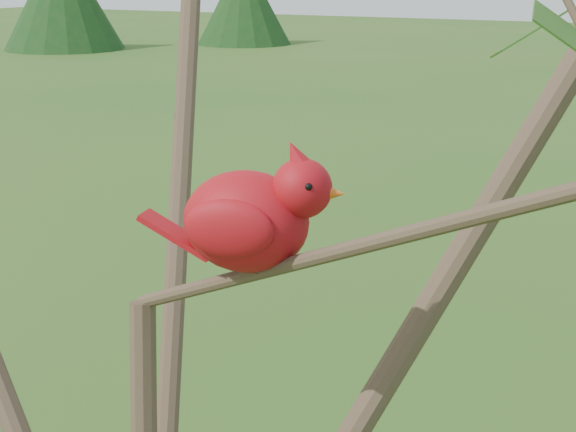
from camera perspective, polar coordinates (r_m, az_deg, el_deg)
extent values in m
ellipsoid|color=#AF0F0F|center=(1.02, -2.72, -0.35)|extent=(0.17, 0.15, 0.12)
sphere|color=#AF0F0F|center=(0.99, 0.92, 1.80)|extent=(0.08, 0.08, 0.07)
cone|color=#AF0F0F|center=(0.98, 0.60, 3.76)|extent=(0.06, 0.05, 0.05)
cone|color=#D85914|center=(0.98, 2.86, 1.48)|extent=(0.03, 0.03, 0.03)
ellipsoid|color=black|center=(0.99, 2.21, 1.46)|extent=(0.03, 0.04, 0.03)
cube|color=#AF0F0F|center=(1.05, -7.18, -1.22)|extent=(0.09, 0.06, 0.05)
ellipsoid|color=#AF0F0F|center=(1.06, -2.30, 0.51)|extent=(0.11, 0.06, 0.07)
ellipsoid|color=#AF0F0F|center=(0.98, -3.83, -0.86)|extent=(0.11, 0.06, 0.07)
cylinder|color=#3F2C21|center=(28.46, -2.89, 13.61)|extent=(0.38, 0.38, 2.56)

